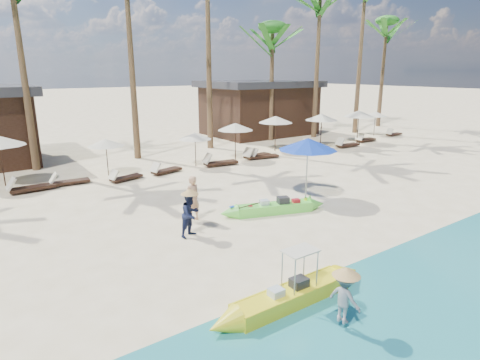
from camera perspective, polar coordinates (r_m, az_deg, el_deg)
ground at (r=12.03m, az=0.60°, el=-9.70°), size 240.00×240.00×0.00m
wet_sand_strip at (r=9.01m, az=20.72°, el=-20.16°), size 240.00×4.50×0.01m
green_canoe at (r=14.86m, az=4.84°, el=-3.97°), size 4.44×1.72×0.58m
yellow_canoe at (r=9.44m, az=7.44°, el=-15.95°), size 4.85×0.64×1.26m
tourist at (r=13.99m, az=-6.82°, el=-2.62°), size 0.64×0.48×1.61m
vendor_green at (r=12.72m, az=-7.06°, el=-4.87°), size 0.84×0.75×1.45m
vendor_yellow at (r=8.56m, az=14.65°, el=-15.86°), size 0.49×0.75×1.09m
blue_umbrella at (r=16.15m, az=9.64°, el=5.05°), size 2.34×2.34×2.51m
lounger_4_right at (r=19.59m, az=-27.80°, el=-0.89°), size 1.96×0.68×0.66m
resort_parasol_5 at (r=20.83m, az=-18.56°, el=5.07°), size 1.80×1.80×1.85m
lounger_5_left at (r=20.01m, az=-23.29°, el=-0.13°), size 1.73×0.64×0.58m
resort_parasol_6 at (r=21.89m, az=-6.42°, el=6.23°), size 1.80×1.80×1.86m
lounger_6_left at (r=19.86m, az=-16.15°, el=0.40°), size 1.71×0.89×0.55m
lounger_6_right at (r=20.80m, az=-10.64°, el=1.43°), size 1.80×0.93×0.59m
resort_parasol_7 at (r=23.42m, az=-0.67°, el=7.59°), size 2.10×2.10×2.16m
lounger_7_left at (r=22.13m, az=-3.07°, el=2.58°), size 2.02×0.84×0.67m
lounger_7_right at (r=24.00m, az=2.24°, el=3.58°), size 1.97×0.89×0.64m
resort_parasol_8 at (r=26.13m, az=5.09°, el=8.57°), size 2.21×2.21×2.28m
lounger_8_left at (r=24.01m, az=3.32°, el=3.51°), size 1.77×0.85×0.58m
resort_parasol_9 at (r=27.79m, az=11.56°, el=8.76°), size 2.23×2.23×2.30m
lounger_9_left at (r=27.17m, az=10.17°, el=4.74°), size 1.95×0.63×0.66m
lounger_9_right at (r=28.48m, az=14.91°, el=4.93°), size 1.90×0.63×0.64m
resort_parasol_10 at (r=30.33m, az=16.57°, el=9.03°), size 2.27×2.27×2.33m
lounger_10_left at (r=31.32m, az=17.24°, el=5.61°), size 1.67×0.54×0.57m
lounger_10_right at (r=31.06m, az=17.32°, el=5.56°), size 1.80×0.60×0.61m
resort_parasol_11 at (r=34.29m, az=18.72°, el=8.89°), size 1.87×1.87×1.92m
lounger_11_left at (r=34.75m, az=20.97°, el=6.18°), size 1.67×0.58×0.56m
palm_6 at (r=30.32m, az=4.63°, el=18.96°), size 2.08×2.08×8.51m
palm_7 at (r=32.39m, az=11.23°, el=21.95°), size 2.08×2.08×11.08m
palm_8 at (r=35.65m, az=17.25°, el=22.87°), size 2.08×2.08×12.70m
palm_9 at (r=40.37m, az=20.03°, el=18.64°), size 2.08×2.08×9.82m
pavilion_east at (r=33.43m, az=2.71°, el=10.32°), size 8.80×6.60×4.30m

